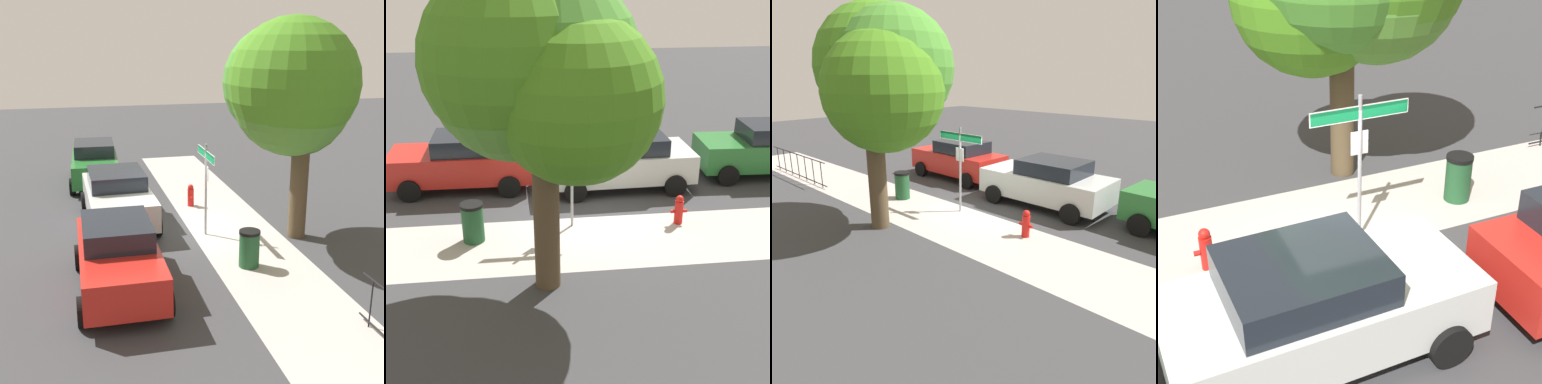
{
  "view_description": "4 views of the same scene",
  "coord_description": "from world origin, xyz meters",
  "views": [
    {
      "loc": [
        14.41,
        -3.42,
        5.72
      ],
      "look_at": [
        -0.04,
        0.08,
        1.22
      ],
      "focal_mm": 48.45,
      "sensor_mm": 36.0,
      "label": 1
    },
    {
      "loc": [
        1.64,
        11.97,
        6.08
      ],
      "look_at": [
        0.28,
        0.81,
        1.11
      ],
      "focal_mm": 47.73,
      "sensor_mm": 36.0,
      "label": 2
    },
    {
      "loc": [
        -7.82,
        8.74,
        4.34
      ],
      "look_at": [
        -0.34,
        0.98,
        0.95
      ],
      "focal_mm": 35.32,
      "sensor_mm": 36.0,
      "label": 3
    },
    {
      "loc": [
        -3.49,
        -7.83,
        5.96
      ],
      "look_at": [
        -0.05,
        -0.16,
        1.34
      ],
      "focal_mm": 54.98,
      "sensor_mm": 36.0,
      "label": 4
    }
  ],
  "objects": [
    {
      "name": "ground_plane",
      "position": [
        0.0,
        0.0,
        0.0
      ],
      "size": [
        60.0,
        60.0,
        0.0
      ],
      "primitive_type": "plane",
      "color": "#38383A"
    },
    {
      "name": "shade_tree",
      "position": [
        1.23,
        2.52,
        4.29
      ],
      "size": [
        4.42,
        3.89,
        6.25
      ],
      "color": "#4C3D28",
      "rests_on": "ground_plane"
    },
    {
      "name": "fire_hydrant",
      "position": [
        -2.35,
        0.6,
        0.38
      ],
      "size": [
        0.42,
        0.22,
        0.78
      ],
      "color": "red",
      "rests_on": "ground_plane"
    },
    {
      "name": "car_green",
      "position": [
        -6.09,
        -2.45,
        0.85
      ],
      "size": [
        4.25,
        2.11,
        1.66
      ],
      "rotation": [
        0.0,
        0.0,
        -0.04
      ],
      "color": "#246B2C",
      "rests_on": "ground_plane"
    },
    {
      "name": "car_red",
      "position": [
        3.31,
        -2.48,
        0.85
      ],
      "size": [
        4.12,
        2.02,
        1.65
      ],
      "rotation": [
        0.0,
        0.0,
        -0.01
      ],
      "color": "red",
      "rests_on": "ground_plane"
    },
    {
      "name": "trash_bin",
      "position": [
        2.83,
        0.9,
        0.49
      ],
      "size": [
        0.55,
        0.55,
        0.98
      ],
      "color": "#1E4C28",
      "rests_on": "ground_plane"
    },
    {
      "name": "sidewalk_strip",
      "position": [
        2.0,
        1.3,
        0.0
      ],
      "size": [
        24.0,
        2.6,
        0.0
      ],
      "primitive_type": "cube",
      "color": "#ADA59E",
      "rests_on": "ground_plane"
    },
    {
      "name": "street_sign",
      "position": [
        0.38,
        0.4,
        1.99
      ],
      "size": [
        1.8,
        0.07,
        2.76
      ],
      "color": "#9EA0A5",
      "rests_on": "ground_plane"
    },
    {
      "name": "car_silver",
      "position": [
        -1.35,
        -2.02,
        0.84
      ],
      "size": [
        4.31,
        2.23,
        1.63
      ],
      "rotation": [
        0.0,
        0.0,
        0.02
      ],
      "color": "#BCBFBC",
      "rests_on": "ground_plane"
    }
  ]
}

